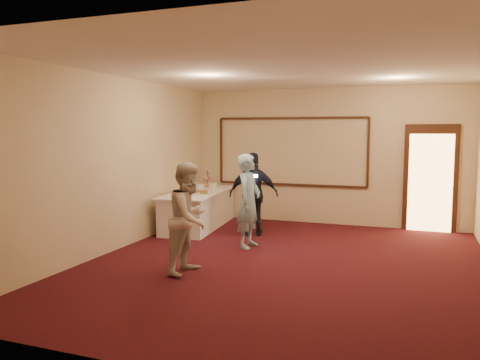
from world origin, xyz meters
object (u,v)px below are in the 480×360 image
(guest, at_px, (254,194))
(pavlova_tray, at_px, (187,192))
(cupcake_stand, at_px, (208,180))
(man, at_px, (249,201))
(tart, at_px, (201,193))
(woman, at_px, (189,218))
(plate_stack_a, at_px, (200,188))
(plate_stack_b, at_px, (213,186))
(buffet_table, at_px, (199,209))

(guest, bearing_deg, pavlova_tray, 1.65)
(cupcake_stand, xyz_separation_m, man, (1.80, -2.26, -0.09))
(tart, bearing_deg, woman, -68.41)
(tart, xyz_separation_m, guest, (1.15, -0.01, 0.02))
(pavlova_tray, xyz_separation_m, man, (1.49, -0.57, -0.02))
(woman, bearing_deg, plate_stack_a, 26.45)
(guest, bearing_deg, tart, -15.29)
(plate_stack_b, bearing_deg, plate_stack_a, -110.13)
(buffet_table, distance_m, man, 2.11)
(pavlova_tray, height_order, woman, woman)
(plate_stack_a, xyz_separation_m, man, (1.58, -1.36, -0.02))
(woman, distance_m, guest, 2.66)
(tart, bearing_deg, buffet_table, 121.28)
(tart, xyz_separation_m, man, (1.37, -0.95, 0.03))
(tart, bearing_deg, cupcake_stand, 108.29)
(cupcake_stand, bearing_deg, plate_stack_a, -76.32)
(pavlova_tray, bearing_deg, buffet_table, 97.62)
(guest, bearing_deg, buffet_table, -30.20)
(pavlova_tray, relative_size, plate_stack_b, 2.91)
(plate_stack_a, height_order, tart, plate_stack_a)
(buffet_table, distance_m, plate_stack_a, 0.46)
(cupcake_stand, relative_size, plate_stack_b, 2.45)
(plate_stack_b, height_order, guest, guest)
(buffet_table, distance_m, plate_stack_b, 0.64)
(pavlova_tray, bearing_deg, woman, -62.71)
(woman, height_order, guest, guest)
(buffet_table, height_order, plate_stack_a, plate_stack_a)
(buffet_table, relative_size, pavlova_tray, 5.31)
(pavlova_tray, relative_size, woman, 0.31)
(cupcake_stand, bearing_deg, pavlova_tray, -79.65)
(guest, bearing_deg, woman, 73.30)
(plate_stack_a, bearing_deg, plate_stack_b, 69.87)
(buffet_table, bearing_deg, cupcake_stand, 102.51)
(tart, distance_m, man, 1.67)
(pavlova_tray, height_order, guest, guest)
(tart, height_order, guest, guest)
(pavlova_tray, bearing_deg, man, -20.84)
(buffet_table, relative_size, plate_stack_b, 15.44)
(cupcake_stand, height_order, plate_stack_a, cupcake_stand)
(buffet_table, height_order, woman, woman)
(plate_stack_a, height_order, plate_stack_b, plate_stack_a)
(cupcake_stand, relative_size, plate_stack_a, 2.27)
(man, bearing_deg, guest, 16.90)
(pavlova_tray, height_order, plate_stack_a, pavlova_tray)
(plate_stack_a, distance_m, man, 2.09)
(woman, bearing_deg, buffet_table, 26.89)
(plate_stack_a, relative_size, tart, 0.60)
(buffet_table, height_order, tart, tart)
(man, height_order, guest, man)
(pavlova_tray, distance_m, man, 1.60)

